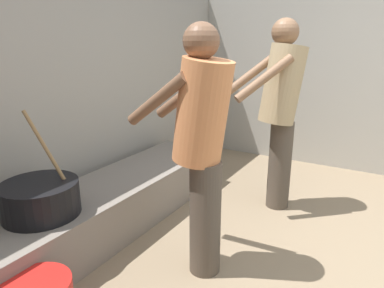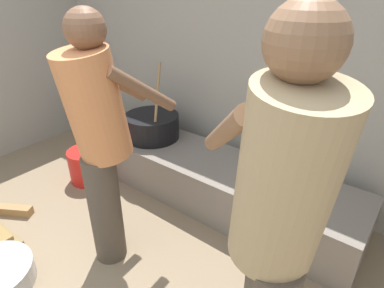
{
  "view_description": "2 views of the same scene",
  "coord_description": "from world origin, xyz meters",
  "px_view_note": "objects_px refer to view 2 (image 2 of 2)",
  "views": [
    {
      "loc": [
        -2.0,
        0.2,
        1.45
      ],
      "look_at": [
        -0.32,
        1.19,
        0.87
      ],
      "focal_mm": 32.37,
      "sensor_mm": 36.0,
      "label": 1
    },
    {
      "loc": [
        1.15,
        0.2,
        1.66
      ],
      "look_at": [
        0.19,
        1.44,
        0.86
      ],
      "focal_mm": 30.02,
      "sensor_mm": 36.0,
      "label": 2
    }
  ],
  "objects_px": {
    "cooking_pot_main": "(152,126)",
    "bucket_red_plastic": "(89,165)",
    "cook_in_orange_shirt": "(99,134)",
    "cook_in_tan_shirt": "(278,225)"
  },
  "relations": [
    {
      "from": "cooking_pot_main",
      "to": "bucket_red_plastic",
      "type": "height_order",
      "value": "cooking_pot_main"
    },
    {
      "from": "cooking_pot_main",
      "to": "bucket_red_plastic",
      "type": "distance_m",
      "value": 0.69
    },
    {
      "from": "cook_in_orange_shirt",
      "to": "cook_in_tan_shirt",
      "type": "height_order",
      "value": "cook_in_tan_shirt"
    },
    {
      "from": "cook_in_orange_shirt",
      "to": "cook_in_tan_shirt",
      "type": "relative_size",
      "value": 0.95
    },
    {
      "from": "bucket_red_plastic",
      "to": "cook_in_orange_shirt",
      "type": "bearing_deg",
      "value": -26.69
    },
    {
      "from": "cook_in_tan_shirt",
      "to": "bucket_red_plastic",
      "type": "relative_size",
      "value": 4.64
    },
    {
      "from": "cooking_pot_main",
      "to": "cook_in_orange_shirt",
      "type": "bearing_deg",
      "value": -61.17
    },
    {
      "from": "cooking_pot_main",
      "to": "bucket_red_plastic",
      "type": "xyz_separation_m",
      "value": [
        -0.4,
        -0.45,
        -0.34
      ]
    },
    {
      "from": "cooking_pot_main",
      "to": "cook_in_tan_shirt",
      "type": "distance_m",
      "value": 1.98
    },
    {
      "from": "cooking_pot_main",
      "to": "cook_in_orange_shirt",
      "type": "height_order",
      "value": "cook_in_orange_shirt"
    }
  ]
}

